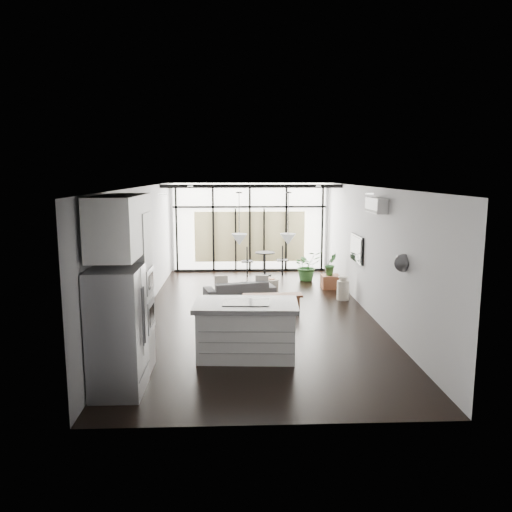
{
  "coord_description": "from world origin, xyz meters",
  "views": [
    {
      "loc": [
        -0.47,
        -10.75,
        3.09
      ],
      "look_at": [
        0.0,
        0.3,
        1.25
      ],
      "focal_mm": 35.0,
      "sensor_mm": 36.0,
      "label": 1
    }
  ],
  "objects": [
    {
      "name": "glazing",
      "position": [
        0.0,
        4.88,
        1.4
      ],
      "size": [
        5.0,
        0.2,
        2.8
      ],
      "primitive_type": "cube",
      "color": "black",
      "rests_on": "ground"
    },
    {
      "name": "skylight",
      "position": [
        0.0,
        4.0,
        2.77
      ],
      "size": [
        4.7,
        1.9,
        0.06
      ],
      "primitive_type": "cube",
      "color": "white",
      "rests_on": "ceiling"
    },
    {
      "name": "pendant_left",
      "position": [
        -0.4,
        -2.65,
        2.02
      ],
      "size": [
        0.26,
        0.26,
        0.18
      ],
      "primitive_type": "cone",
      "color": "white",
      "rests_on": "ceiling"
    },
    {
      "name": "fridge",
      "position": [
        -2.13,
        -3.95,
        0.9
      ],
      "size": [
        0.7,
        0.87,
        1.8
      ],
      "primitive_type": "cube",
      "color": "#A4A4A9",
      "rests_on": "floor"
    },
    {
      "name": "neighbour_building",
      "position": [
        0.0,
        4.95,
        1.1
      ],
      "size": [
        3.5,
        0.02,
        1.6
      ],
      "primitive_type": "cube",
      "color": "beige",
      "rests_on": "ground"
    },
    {
      "name": "plant_tall",
      "position": [
        1.62,
        3.41,
        0.34
      ],
      "size": [
        1.03,
        1.08,
        0.68
      ],
      "primitive_type": "imported",
      "rotation": [
        0.0,
        0.0,
        0.34
      ],
      "color": "#2D5F2A",
      "rests_on": "floor"
    },
    {
      "name": "bistro_set",
      "position": [
        0.44,
        4.22,
        0.36
      ],
      "size": [
        1.55,
        0.79,
        0.71
      ],
      "primitive_type": "cube",
      "rotation": [
        0.0,
        0.0,
        0.13
      ],
      "color": "black",
      "rests_on": "floor"
    },
    {
      "name": "pendant_right",
      "position": [
        0.4,
        -2.65,
        2.02
      ],
      "size": [
        0.26,
        0.26,
        0.18
      ],
      "primitive_type": "cone",
      "color": "white",
      "rests_on": "ceiling"
    },
    {
      "name": "console_bench",
      "position": [
        0.36,
        0.03,
        0.21
      ],
      "size": [
        1.34,
        0.38,
        0.43
      ],
      "primitive_type": "cube",
      "rotation": [
        0.0,
        0.0,
        0.04
      ],
      "color": "brown",
      "rests_on": "floor"
    },
    {
      "name": "milk_can",
      "position": [
        2.18,
        1.14,
        0.3
      ],
      "size": [
        0.33,
        0.33,
        0.59
      ],
      "primitive_type": "cylinder",
      "rotation": [
        0.0,
        0.0,
        0.12
      ],
      "color": "beige",
      "rests_on": "floor"
    },
    {
      "name": "plant_crate",
      "position": [
        2.11,
        2.39,
        0.49
      ],
      "size": [
        0.49,
        0.67,
        0.27
      ],
      "primitive_type": "imported",
      "rotation": [
        0.0,
        0.0,
        0.28
      ],
      "color": "#2D5F2A",
      "rests_on": "crate"
    },
    {
      "name": "crate",
      "position": [
        2.11,
        2.39,
        0.18
      ],
      "size": [
        0.48,
        0.48,
        0.36
      ],
      "primitive_type": "cube",
      "rotation": [
        0.0,
        0.0,
        -0.0
      ],
      "color": "brown",
      "rests_on": "floor"
    },
    {
      "name": "wall_left",
      "position": [
        -2.5,
        0.0,
        1.4
      ],
      "size": [
        0.02,
        10.0,
        2.8
      ],
      "primitive_type": "cube",
      "color": "silver",
      "rests_on": "ground"
    },
    {
      "name": "tv",
      "position": [
        2.46,
        1.0,
        1.3
      ],
      "size": [
        0.05,
        1.1,
        0.65
      ],
      "primitive_type": "cube",
      "color": "black",
      "rests_on": "wall_right"
    },
    {
      "name": "wall_back",
      "position": [
        0.0,
        5.0,
        1.4
      ],
      "size": [
        5.0,
        0.02,
        2.8
      ],
      "primitive_type": "cube",
      "color": "silver",
      "rests_on": "ground"
    },
    {
      "name": "pouf",
      "position": [
        0.44,
        1.96,
        0.18
      ],
      "size": [
        0.53,
        0.53,
        0.36
      ],
      "primitive_type": "cylinder",
      "rotation": [
        0.0,
        0.0,
        -0.23
      ],
      "color": "beige",
      "rests_on": "floor"
    },
    {
      "name": "wall_front",
      "position": [
        0.0,
        -5.0,
        1.4
      ],
      "size": [
        5.0,
        0.02,
        2.8
      ],
      "primitive_type": "cube",
      "color": "silver",
      "rests_on": "ground"
    },
    {
      "name": "island",
      "position": [
        -0.29,
        -2.63,
        0.47
      ],
      "size": [
        1.79,
        1.13,
        0.95
      ],
      "primitive_type": "cube",
      "rotation": [
        0.0,
        0.0,
        -0.06
      ],
      "color": "white",
      "rests_on": "floor"
    },
    {
      "name": "upper_cabinets",
      "position": [
        -2.12,
        -3.5,
        2.35
      ],
      "size": [
        0.62,
        1.75,
        0.86
      ],
      "primitive_type": "cube",
      "color": "white",
      "rests_on": "wall_left"
    },
    {
      "name": "ceiling",
      "position": [
        0.0,
        0.0,
        2.8
      ],
      "size": [
        5.0,
        10.0,
        0.0
      ],
      "primitive_type": "cube",
      "color": "white",
      "rests_on": "ground"
    },
    {
      "name": "ac_unit",
      "position": [
        2.38,
        -0.8,
        2.45
      ],
      "size": [
        0.22,
        0.9,
        0.3
      ],
      "primitive_type": "cube",
      "color": "white",
      "rests_on": "wall_right"
    },
    {
      "name": "appliance_column",
      "position": [
        -2.12,
        -3.15,
        1.25
      ],
      "size": [
        0.65,
        0.68,
        2.5
      ],
      "primitive_type": "cube",
      "color": "white",
      "rests_on": "floor"
    },
    {
      "name": "framed_art",
      "position": [
        -2.47,
        -0.5,
        1.55
      ],
      "size": [
        0.04,
        0.7,
        0.9
      ],
      "primitive_type": "cube",
      "color": "black",
      "rests_on": "wall_left"
    },
    {
      "name": "floor",
      "position": [
        0.0,
        0.0,
        0.0
      ],
      "size": [
        5.0,
        10.0,
        0.0
      ],
      "primitive_type": "cube",
      "color": "black",
      "rests_on": "ground"
    },
    {
      "name": "cooktop",
      "position": [
        -0.29,
        -2.63,
        0.95
      ],
      "size": [
        0.8,
        0.56,
        0.01
      ],
      "primitive_type": "cube",
      "rotation": [
        0.0,
        0.0,
        -0.06
      ],
      "color": "black",
      "rests_on": "island"
    },
    {
      "name": "wall_right",
      "position": [
        2.5,
        0.0,
        1.4
      ],
      "size": [
        0.02,
        10.0,
        2.8
      ],
      "primitive_type": "cube",
      "color": "silver",
      "rests_on": "ground"
    },
    {
      "name": "sofa",
      "position": [
        -0.37,
        1.16,
        0.33
      ],
      "size": [
        1.78,
        0.91,
        0.67
      ],
      "primitive_type": "imported",
      "rotation": [
        0.0,
        0.0,
        3.4
      ],
      "color": "#474749",
      "rests_on": "floor"
    }
  ]
}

